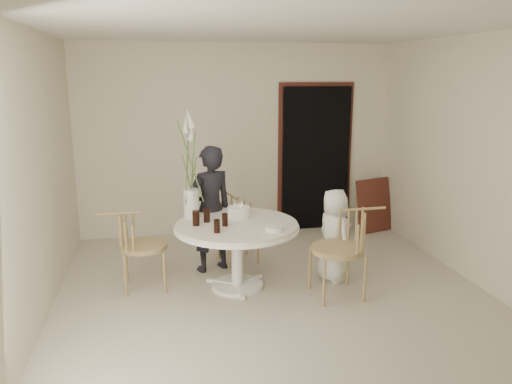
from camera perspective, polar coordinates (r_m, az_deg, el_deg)
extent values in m
plane|color=beige|center=(5.40, 2.04, -11.55)|extent=(4.50, 4.50, 0.00)
plane|color=white|center=(4.92, 2.31, 18.33)|extent=(4.50, 4.50, 0.00)
plane|color=beige|center=(7.16, -2.09, 5.93)|extent=(4.50, 0.00, 4.50)
plane|color=beige|center=(2.91, 12.65, -5.42)|extent=(4.50, 0.00, 4.50)
plane|color=beige|center=(4.97, -23.96, 1.50)|extent=(0.00, 4.50, 4.50)
plane|color=beige|center=(5.92, 23.86, 3.25)|extent=(0.00, 4.50, 4.50)
cube|color=black|center=(7.42, 6.82, 3.77)|extent=(1.00, 0.10, 2.10)
cube|color=maroon|center=(7.45, 6.74, 4.27)|extent=(1.12, 0.03, 2.22)
cylinder|color=white|center=(5.55, -2.15, -10.60)|extent=(0.56, 0.56, 0.04)
cylinder|color=white|center=(5.43, -2.18, -7.46)|extent=(0.12, 0.12, 0.65)
cylinder|color=white|center=(5.32, -2.21, -4.04)|extent=(1.33, 1.33, 0.03)
cylinder|color=white|center=(5.31, -2.22, -3.78)|extent=(1.30, 1.30, 0.04)
cube|color=maroon|center=(7.53, 13.32, -1.50)|extent=(0.62, 0.34, 0.78)
cylinder|color=tan|center=(5.98, -3.06, -6.86)|extent=(0.03, 0.03, 0.42)
cylinder|color=tan|center=(6.11, 0.22, -6.40)|extent=(0.03, 0.03, 0.42)
cylinder|color=tan|center=(6.31, -4.22, -5.78)|extent=(0.03, 0.03, 0.42)
cylinder|color=tan|center=(6.43, -1.09, -5.38)|extent=(0.03, 0.03, 0.42)
cylinder|color=tan|center=(6.13, -2.05, -4.09)|extent=(0.46, 0.46, 0.05)
cylinder|color=tan|center=(5.45, 6.17, -8.58)|extent=(0.03, 0.03, 0.49)
cylinder|color=tan|center=(5.07, 7.79, -10.35)|extent=(0.03, 0.03, 0.49)
cylinder|color=tan|center=(5.60, 10.43, -8.12)|extent=(0.03, 0.03, 0.49)
cylinder|color=tan|center=(5.23, 12.33, -9.77)|extent=(0.03, 0.03, 0.49)
cylinder|color=tan|center=(5.24, 9.29, -6.48)|extent=(0.54, 0.54, 0.05)
cylinder|color=tan|center=(5.42, -10.42, -9.09)|extent=(0.03, 0.03, 0.45)
cylinder|color=tan|center=(5.79, -10.60, -7.60)|extent=(0.03, 0.03, 0.45)
cylinder|color=tan|center=(5.42, -14.70, -9.30)|extent=(0.03, 0.03, 0.45)
cylinder|color=tan|center=(5.79, -14.59, -7.80)|extent=(0.03, 0.03, 0.45)
cylinder|color=tan|center=(5.52, -12.71, -6.06)|extent=(0.50, 0.50, 0.05)
imported|color=black|center=(5.81, -5.24, -1.96)|extent=(0.64, 0.53, 1.49)
imported|color=white|center=(5.62, 8.90, -4.92)|extent=(0.45, 0.58, 1.05)
cylinder|color=white|center=(5.49, -1.98, -2.33)|extent=(0.25, 0.25, 0.12)
cylinder|color=#FCE49F|center=(5.47, -1.99, -1.48)|extent=(0.01, 0.01, 0.05)
cylinder|color=#FCE49F|center=(5.50, -1.64, -1.39)|extent=(0.01, 0.01, 0.05)
cylinder|color=#FCE49F|center=(5.48, -2.43, -1.45)|extent=(0.01, 0.01, 0.05)
cylinder|color=#FCE49F|center=(5.43, -1.72, -1.58)|extent=(0.01, 0.01, 0.05)
cylinder|color=black|center=(5.20, -3.58, -3.18)|extent=(0.08, 0.08, 0.13)
cylinder|color=black|center=(4.98, -4.50, -3.91)|extent=(0.07, 0.07, 0.13)
cylinder|color=black|center=(5.23, -6.88, -2.97)|extent=(0.09, 0.09, 0.16)
cylinder|color=black|center=(5.34, -5.65, -2.65)|extent=(0.07, 0.07, 0.15)
cylinder|color=white|center=(5.04, 2.07, -4.18)|extent=(0.23, 0.23, 0.05)
cylinder|color=silver|center=(5.51, -7.39, -1.30)|extent=(0.17, 0.17, 0.32)
cylinder|color=#496A2D|center=(5.45, -7.25, 2.83)|extent=(0.01, 0.01, 0.80)
cone|color=silver|center=(5.39, -7.37, 6.99)|extent=(0.08, 0.08, 0.20)
cylinder|color=#496A2D|center=(5.43, -7.87, 3.14)|extent=(0.01, 0.01, 0.86)
cone|color=silver|center=(5.37, -8.02, 7.68)|extent=(0.08, 0.08, 0.20)
cylinder|color=#496A2D|center=(5.38, -7.47, 3.43)|extent=(0.01, 0.01, 0.93)
cone|color=silver|center=(5.32, -7.62, 8.38)|extent=(0.08, 0.08, 0.20)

